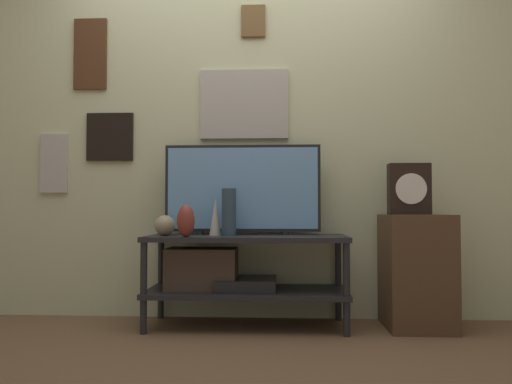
% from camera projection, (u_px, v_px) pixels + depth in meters
% --- Properties ---
extents(ground_plane, '(12.00, 12.00, 0.00)m').
position_uv_depth(ground_plane, '(243.00, 338.00, 2.76)').
color(ground_plane, brown).
extents(wall_back, '(6.40, 0.08, 2.70)m').
position_uv_depth(wall_back, '(248.00, 115.00, 3.37)').
color(wall_back, beige).
rests_on(wall_back, ground_plane).
extents(media_console, '(1.22, 0.47, 0.55)m').
position_uv_depth(media_console, '(230.00, 269.00, 3.05)').
color(media_console, '#232326').
rests_on(media_console, ground_plane).
extents(television, '(0.99, 0.05, 0.57)m').
position_uv_depth(television, '(242.00, 188.00, 3.17)').
color(television, black).
rests_on(television, media_console).
extents(vase_tall_ceramic, '(0.09, 0.09, 0.29)m').
position_uv_depth(vase_tall_ceramic, '(229.00, 212.00, 3.03)').
color(vase_tall_ceramic, '#2D4251').
rests_on(vase_tall_ceramic, media_console).
extents(vase_round_glass, '(0.13, 0.13, 0.13)m').
position_uv_depth(vase_round_glass, '(165.00, 225.00, 3.03)').
color(vase_round_glass, tan).
rests_on(vase_round_glass, media_console).
extents(vase_urn_stoneware, '(0.10, 0.11, 0.19)m').
position_uv_depth(vase_urn_stoneware, '(186.00, 221.00, 2.90)').
color(vase_urn_stoneware, brown).
rests_on(vase_urn_stoneware, media_console).
extents(vase_slim_bronze, '(0.07, 0.07, 0.23)m').
position_uv_depth(vase_slim_bronze, '(215.00, 217.00, 3.07)').
color(vase_slim_bronze, beige).
rests_on(vase_slim_bronze, media_console).
extents(side_table, '(0.38, 0.43, 0.68)m').
position_uv_depth(side_table, '(416.00, 271.00, 3.02)').
color(side_table, '#513823').
rests_on(side_table, ground_plane).
extents(mantel_clock, '(0.25, 0.11, 0.31)m').
position_uv_depth(mantel_clock, '(409.00, 189.00, 3.06)').
color(mantel_clock, black).
rests_on(mantel_clock, side_table).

